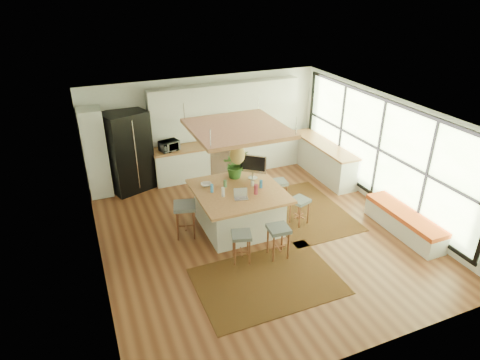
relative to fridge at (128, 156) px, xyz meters
name	(u,v)px	position (x,y,z in m)	size (l,w,h in m)	color
floor	(257,233)	(2.18, -3.19, -0.93)	(7.00, 7.00, 0.00)	#542918
ceiling	(260,114)	(2.18, -3.19, 1.78)	(7.00, 7.00, 0.00)	white
wall_back	(205,126)	(2.18, 0.31, 0.42)	(6.50, 6.50, 0.00)	silver
wall_front	(367,283)	(2.18, -6.69, 0.42)	(6.50, 6.50, 0.00)	silver
wall_left	(93,208)	(-1.07, -3.19, 0.42)	(7.00, 7.00, 0.00)	silver
wall_right	(386,154)	(5.43, -3.19, 0.42)	(7.00, 7.00, 0.00)	silver
window_wall	(385,152)	(5.40, -3.19, 0.47)	(0.10, 6.20, 2.60)	black
pantry	(95,153)	(-0.77, -0.01, 0.20)	(0.55, 0.60, 2.25)	silver
back_counter_base	(228,157)	(2.73, -0.01, -0.49)	(4.20, 0.60, 0.88)	silver
back_counter_top	(228,142)	(2.73, -0.01, -0.03)	(4.24, 0.64, 0.05)	#955B35
backsplash	(224,123)	(2.73, 0.29, 0.43)	(4.20, 0.02, 0.80)	white
upper_cabinets	(226,96)	(2.73, 0.13, 1.22)	(4.20, 0.34, 0.70)	silver
range	(220,157)	(2.48, -0.01, -0.43)	(0.76, 0.62, 1.00)	#A5A5AA
right_counter_base	(323,160)	(5.11, -1.19, -0.49)	(0.60, 2.50, 0.88)	silver
right_counter_top	(325,144)	(5.11, -1.19, -0.03)	(0.64, 2.54, 0.05)	#955B35
window_bench	(404,223)	(5.13, -4.39, -0.68)	(0.52, 2.00, 0.50)	silver
ceiling_panel	(237,141)	(1.88, -2.79, 1.12)	(1.86, 1.86, 0.80)	#955B35
rug_near	(268,281)	(1.69, -4.72, -0.92)	(2.60, 1.80, 0.01)	black
rug_right	(304,211)	(3.60, -2.77, -0.92)	(1.80, 2.60, 0.01)	black
fridge	(128,156)	(0.00, 0.00, 0.00)	(1.04, 0.81, 2.08)	black
island	(239,209)	(1.90, -2.80, -0.46)	(1.85, 1.85, 0.93)	#955B35
stool_near_left	(241,245)	(1.48, -3.95, -0.57)	(0.37, 0.37, 0.63)	#505658
stool_near_right	(278,241)	(2.21, -4.10, -0.57)	(0.41, 0.41, 0.69)	#505658
stool_right_front	(299,210)	(3.21, -3.20, -0.57)	(0.37, 0.37, 0.63)	#505658
stool_right_back	(278,191)	(3.19, -2.22, -0.57)	(0.37, 0.37, 0.63)	#505658
stool_left_side	(186,221)	(0.72, -2.68, -0.57)	(0.45, 0.45, 0.77)	#505658
laptop	(241,194)	(1.80, -3.18, 0.12)	(0.28, 0.30, 0.21)	#A5A5AA
monitor	(253,168)	(2.41, -2.40, 0.26)	(0.62, 0.22, 0.58)	#A5A5AA
microwave	(169,145)	(1.06, -0.05, 0.16)	(0.49, 0.27, 0.33)	#A5A5AA
island_plant	(235,167)	(2.07, -2.18, 0.24)	(0.55, 0.61, 0.48)	#1E4C19
island_bowl	(206,185)	(1.32, -2.36, 0.03)	(0.24, 0.24, 0.06)	beige
island_bottle_0	(213,188)	(1.35, -2.70, 0.10)	(0.07, 0.07, 0.19)	#317AC6
island_bottle_1	(223,192)	(1.50, -2.95, 0.10)	(0.07, 0.07, 0.19)	white
island_bottle_2	(255,190)	(2.15, -3.10, 0.10)	(0.07, 0.07, 0.19)	#A4364A
island_bottle_3	(253,182)	(2.25, -2.75, 0.10)	(0.07, 0.07, 0.19)	beige
island_bottle_4	(226,183)	(1.70, -2.55, 0.10)	(0.07, 0.07, 0.19)	#558F60
island_bottle_5	(262,184)	(2.40, -2.90, 0.10)	(0.07, 0.07, 0.19)	#317AC6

